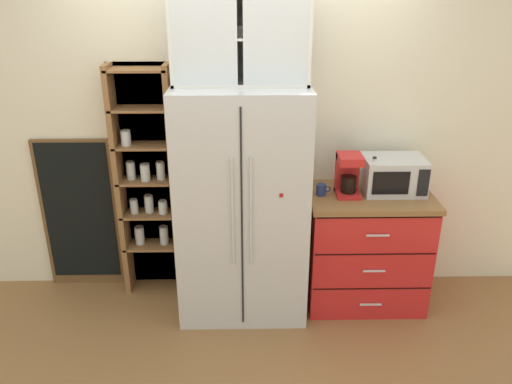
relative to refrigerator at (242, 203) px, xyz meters
name	(u,v)px	position (x,y,z in m)	size (l,w,h in m)	color
ground_plane	(243,303)	(0.00, -0.01, -0.86)	(10.69, 10.69, 0.00)	olive
wall_back_cream	(242,133)	(0.00, 0.39, 0.41)	(4.99, 0.10, 2.55)	silver
refrigerator	(242,203)	(0.00, 0.00, 0.00)	(0.92, 0.70, 1.72)	silver
pantry_shelf_column	(148,181)	(-0.73, 0.29, 0.06)	(0.49, 0.24, 1.82)	brown
counter_cabinet	(365,248)	(0.94, 0.05, -0.41)	(0.91, 0.61, 0.91)	red
microwave	(393,175)	(1.11, 0.10, 0.17)	(0.44, 0.33, 0.26)	silver
coffee_maker	(348,174)	(0.77, 0.05, 0.20)	(0.17, 0.20, 0.31)	red
mug_navy	(321,190)	(0.58, 0.04, 0.09)	(0.11, 0.07, 0.08)	navy
mug_sage	(369,185)	(0.94, 0.11, 0.09)	(0.11, 0.08, 0.09)	#8CA37F
bottle_clear	(373,178)	(0.94, 0.03, 0.18)	(0.07, 0.07, 0.29)	silver
upper_cabinet	(240,37)	(0.00, 0.05, 1.16)	(0.89, 0.32, 0.59)	silver
chalkboard_menu	(80,214)	(-1.29, 0.31, -0.23)	(0.60, 0.04, 1.25)	brown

